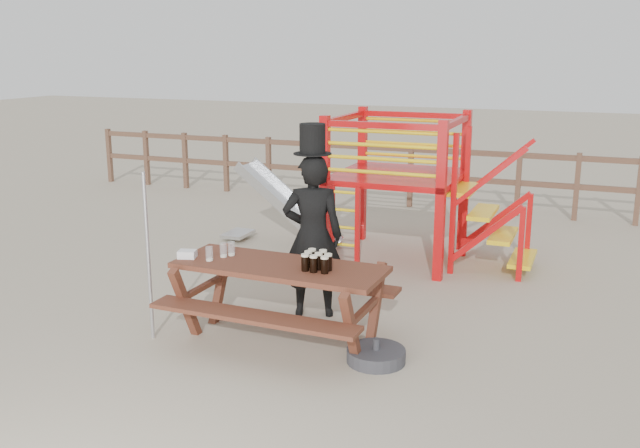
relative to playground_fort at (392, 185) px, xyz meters
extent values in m
plane|color=tan|center=(-0.12, -3.58, -1.07)|extent=(60.00, 60.00, 0.00)
cube|color=brown|center=(-0.12, 3.42, 0.03)|extent=(15.00, 0.06, 0.10)
cube|color=brown|center=(-0.12, 3.42, -0.47)|extent=(15.00, 0.06, 0.10)
cube|color=brown|center=(-7.62, 3.42, -0.47)|extent=(0.09, 0.09, 1.20)
cube|color=brown|center=(-6.62, 3.42, -0.47)|extent=(0.09, 0.09, 1.20)
cube|color=brown|center=(-5.62, 3.42, -0.47)|extent=(0.09, 0.09, 1.20)
cube|color=brown|center=(-4.62, 3.42, -0.47)|extent=(0.09, 0.09, 1.20)
cube|color=brown|center=(-3.62, 3.42, -0.47)|extent=(0.09, 0.09, 1.20)
cube|color=brown|center=(-2.62, 3.42, -0.47)|extent=(0.09, 0.09, 1.20)
cube|color=brown|center=(-1.62, 3.42, -0.47)|extent=(0.09, 0.09, 1.20)
cube|color=brown|center=(-0.62, 3.42, -0.47)|extent=(0.09, 0.09, 1.20)
cube|color=brown|center=(0.38, 3.42, -0.47)|extent=(0.09, 0.09, 1.20)
cube|color=brown|center=(1.38, 3.42, -0.47)|extent=(0.09, 0.09, 1.20)
cube|color=brown|center=(2.38, 3.42, -0.47)|extent=(0.09, 0.09, 1.20)
cube|color=brown|center=(3.38, 3.42, -0.47)|extent=(0.09, 0.09, 1.20)
cube|color=red|center=(-0.72, -0.78, -0.02)|extent=(0.12, 0.12, 2.10)
cube|color=red|center=(0.88, -0.78, -0.02)|extent=(0.12, 0.12, 2.10)
cube|color=red|center=(-0.72, 0.82, -0.02)|extent=(0.12, 0.12, 2.10)
cube|color=red|center=(0.88, 0.82, -0.02)|extent=(0.12, 0.12, 2.10)
cube|color=red|center=(0.08, 0.02, 0.13)|extent=(1.72, 1.72, 0.08)
cube|color=red|center=(0.08, -0.78, 0.93)|extent=(1.60, 0.08, 0.08)
cube|color=red|center=(0.08, 0.82, 0.93)|extent=(1.60, 0.08, 0.08)
cube|color=red|center=(-0.72, 0.02, 0.93)|extent=(0.08, 1.60, 0.08)
cube|color=red|center=(0.88, 0.02, 0.93)|extent=(0.08, 1.60, 0.08)
cylinder|color=yellow|center=(0.08, -0.78, 0.31)|extent=(1.50, 0.05, 0.05)
cylinder|color=yellow|center=(0.08, 0.82, 0.31)|extent=(1.50, 0.05, 0.05)
cylinder|color=yellow|center=(0.08, -0.78, 0.49)|extent=(1.50, 0.05, 0.05)
cylinder|color=yellow|center=(0.08, 0.82, 0.49)|extent=(1.50, 0.05, 0.05)
cylinder|color=yellow|center=(0.08, -0.78, 0.67)|extent=(1.50, 0.05, 0.05)
cylinder|color=yellow|center=(0.08, 0.82, 0.67)|extent=(1.50, 0.05, 0.05)
cylinder|color=yellow|center=(0.08, -0.78, 0.85)|extent=(1.50, 0.05, 0.05)
cylinder|color=yellow|center=(0.08, 0.82, 0.85)|extent=(1.50, 0.05, 0.05)
cube|color=red|center=(-0.55, -0.93, -0.47)|extent=(0.06, 0.06, 1.20)
cube|color=red|center=(-0.19, -0.93, -0.47)|extent=(0.06, 0.06, 1.20)
cylinder|color=yellow|center=(-0.37, -0.93, -0.92)|extent=(0.36, 0.04, 0.04)
cylinder|color=yellow|center=(-0.37, -0.93, -0.68)|extent=(0.36, 0.04, 0.04)
cylinder|color=yellow|center=(-0.37, -0.93, -0.44)|extent=(0.36, 0.04, 0.04)
cylinder|color=yellow|center=(-0.37, -0.93, -0.20)|extent=(0.36, 0.04, 0.04)
cylinder|color=yellow|center=(-0.37, -0.93, 0.04)|extent=(0.36, 0.04, 0.04)
cube|color=yellow|center=(1.03, 0.02, 0.01)|extent=(0.30, 0.90, 0.06)
cube|color=yellow|center=(1.31, 0.02, -0.29)|extent=(0.30, 0.90, 0.06)
cube|color=yellow|center=(1.59, 0.02, -0.59)|extent=(0.30, 0.90, 0.06)
cube|color=yellow|center=(1.87, 0.02, -0.89)|extent=(0.30, 0.90, 0.06)
cube|color=red|center=(1.43, -0.43, -0.47)|extent=(0.95, 0.08, 0.86)
cube|color=red|center=(1.43, 0.47, -0.47)|extent=(0.95, 0.08, 0.86)
cube|color=silver|center=(-1.62, 0.02, -0.45)|extent=(1.53, 0.55, 1.21)
cube|color=silver|center=(-1.62, -0.25, -0.41)|extent=(1.58, 0.04, 1.28)
cube|color=silver|center=(-1.62, 0.29, -0.41)|extent=(1.58, 0.04, 1.28)
cube|color=silver|center=(-2.52, 0.02, -0.97)|extent=(0.35, 0.55, 0.05)
cube|color=brown|center=(-0.19, -3.38, -0.26)|extent=(2.17, 0.85, 0.05)
cube|color=brown|center=(-0.20, -3.98, -0.59)|extent=(2.16, 0.35, 0.04)
cube|color=brown|center=(-0.18, -2.79, -0.59)|extent=(2.16, 0.35, 0.04)
cube|color=brown|center=(-1.11, -3.36, -0.68)|extent=(0.11, 1.30, 0.78)
cube|color=brown|center=(0.73, -3.40, -0.68)|extent=(0.11, 1.30, 0.78)
imported|color=black|center=(-0.17, -2.54, -0.15)|extent=(0.79, 0.66, 1.85)
cube|color=#0B7B26|center=(-0.23, -2.40, 0.08)|extent=(0.08, 0.04, 0.43)
cylinder|color=black|center=(-0.17, -2.54, 0.79)|extent=(0.42, 0.42, 0.01)
cylinder|color=black|center=(-0.17, -2.54, 0.95)|extent=(0.28, 0.28, 0.32)
cube|color=white|center=(-0.23, -2.41, 1.07)|extent=(0.14, 0.06, 0.04)
cylinder|color=#B2B2B7|center=(-1.48, -3.80, -0.19)|extent=(0.04, 0.04, 1.77)
cylinder|color=#313136|center=(0.89, -3.49, -1.01)|extent=(0.58, 0.58, 0.13)
cylinder|color=#313136|center=(0.89, -3.49, -0.88)|extent=(0.07, 0.07, 0.11)
cube|color=white|center=(-1.19, -3.53, -0.20)|extent=(0.21, 0.18, 0.08)
cylinder|color=black|center=(0.13, -3.48, -0.16)|extent=(0.08, 0.08, 0.15)
cylinder|color=beige|center=(0.13, -3.48, -0.07)|extent=(0.08, 0.08, 0.02)
cylinder|color=black|center=(0.23, -3.49, -0.16)|extent=(0.08, 0.08, 0.15)
cylinder|color=beige|center=(0.23, -3.49, -0.07)|extent=(0.08, 0.08, 0.02)
cylinder|color=black|center=(0.34, -3.48, -0.16)|extent=(0.08, 0.08, 0.15)
cylinder|color=beige|center=(0.34, -3.48, -0.07)|extent=(0.08, 0.08, 0.02)
cylinder|color=black|center=(0.12, -3.37, -0.16)|extent=(0.08, 0.08, 0.15)
cylinder|color=beige|center=(0.12, -3.37, -0.07)|extent=(0.08, 0.08, 0.02)
cylinder|color=black|center=(0.24, -3.39, -0.16)|extent=(0.08, 0.08, 0.15)
cylinder|color=beige|center=(0.24, -3.39, -0.07)|extent=(0.08, 0.08, 0.02)
cylinder|color=black|center=(0.34, -3.38, -0.16)|extent=(0.08, 0.08, 0.15)
cylinder|color=beige|center=(0.34, -3.38, -0.07)|extent=(0.08, 0.08, 0.02)
cylinder|color=black|center=(0.12, -3.28, -0.16)|extent=(0.08, 0.08, 0.15)
cylinder|color=beige|center=(0.12, -3.28, -0.07)|extent=(0.08, 0.08, 0.02)
cylinder|color=black|center=(0.24, -3.27, -0.16)|extent=(0.08, 0.08, 0.15)
cylinder|color=beige|center=(0.24, -3.27, -0.07)|extent=(0.08, 0.08, 0.02)
cylinder|color=silver|center=(-0.92, -3.53, -0.16)|extent=(0.08, 0.08, 0.15)
cylinder|color=beige|center=(-0.92, -3.53, -0.23)|extent=(0.07, 0.07, 0.02)
cylinder|color=silver|center=(-0.85, -3.36, -0.16)|extent=(0.08, 0.08, 0.15)
cylinder|color=beige|center=(-0.85, -3.36, -0.23)|extent=(0.07, 0.07, 0.02)
cylinder|color=silver|center=(-0.80, -3.28, -0.16)|extent=(0.08, 0.08, 0.15)
cylinder|color=beige|center=(-0.80, -3.28, -0.23)|extent=(0.07, 0.07, 0.02)
camera|label=1|loc=(2.77, -9.65, 1.91)|focal=40.00mm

